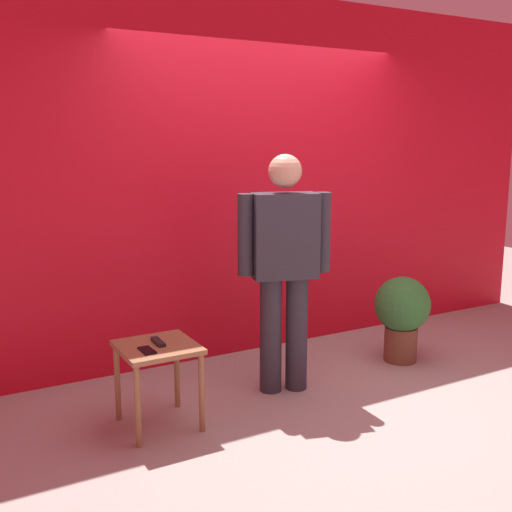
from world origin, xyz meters
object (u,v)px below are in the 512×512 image
Objects in this scene: standing_person at (284,262)px; tv_remote at (158,342)px; side_table at (158,359)px; cell_phone at (147,350)px; potted_plant at (402,312)px.

tv_remote is at bearing -175.20° from standing_person.
tv_remote is at bearing 58.57° from side_table.
standing_person is 1.14m from cell_phone.
side_table is (-0.97, -0.10, -0.49)m from standing_person.
side_table is at bearing -176.33° from potted_plant.
tv_remote reaches higher than cell_phone.
potted_plant reaches higher than cell_phone.
standing_person reaches higher than side_table.
cell_phone is at bearing -174.48° from potted_plant.
cell_phone reaches higher than side_table.
tv_remote is at bearing -176.97° from potted_plant.
cell_phone is at bearing -170.30° from standing_person.
potted_plant reaches higher than side_table.
potted_plant is (1.12, 0.03, -0.52)m from standing_person.
side_table is 0.10m from tv_remote.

